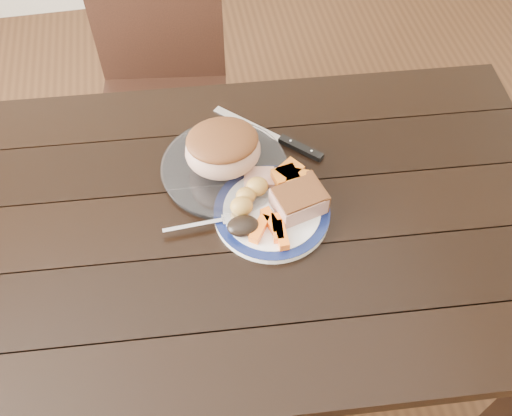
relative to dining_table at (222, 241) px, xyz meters
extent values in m
plane|color=#472B16|center=(0.00, 0.00, -0.66)|extent=(4.00, 4.00, 0.00)
cube|color=black|center=(0.00, 0.00, 0.07)|extent=(1.66, 1.01, 0.04)
cube|color=black|center=(0.74, 0.32, -0.30)|extent=(0.07, 0.07, 0.71)
cube|color=black|center=(-0.11, 0.65, -0.21)|extent=(0.47, 0.47, 0.04)
cube|color=black|center=(-0.08, 0.85, 0.04)|extent=(0.42, 0.09, 0.46)
cube|color=black|center=(0.09, 0.81, -0.44)|extent=(0.04, 0.04, 0.43)
cube|color=black|center=(0.05, 0.45, -0.44)|extent=(0.04, 0.04, 0.43)
cube|color=black|center=(-0.26, 0.85, -0.44)|extent=(0.04, 0.04, 0.43)
cube|color=black|center=(-0.31, 0.49, -0.44)|extent=(0.04, 0.04, 0.43)
cylinder|color=white|center=(0.12, -0.01, 0.10)|extent=(0.26, 0.26, 0.02)
torus|color=#0E1846|center=(0.12, -0.01, 0.11)|extent=(0.26, 0.26, 0.02)
cylinder|color=white|center=(0.03, 0.14, 0.10)|extent=(0.29, 0.29, 0.02)
cube|color=tan|center=(0.18, -0.01, 0.14)|extent=(0.12, 0.11, 0.05)
ellipsoid|color=gold|center=(0.09, 0.04, 0.13)|extent=(0.05, 0.05, 0.04)
ellipsoid|color=gold|center=(0.05, 0.00, 0.13)|extent=(0.05, 0.05, 0.04)
ellipsoid|color=gold|center=(0.07, 0.03, 0.13)|extent=(0.05, 0.04, 0.04)
cube|color=orange|center=(0.12, -0.09, 0.12)|extent=(0.02, 0.07, 0.02)
cube|color=orange|center=(0.08, -0.06, 0.12)|extent=(0.06, 0.07, 0.02)
cube|color=orange|center=(0.12, -0.07, 0.12)|extent=(0.03, 0.07, 0.02)
cube|color=orange|center=(0.11, -0.05, 0.12)|extent=(0.04, 0.07, 0.02)
cube|color=orange|center=(0.16, 0.06, 0.13)|extent=(0.06, 0.05, 0.04)
cube|color=orange|center=(0.19, 0.04, 0.13)|extent=(0.07, 0.06, 0.04)
cube|color=orange|center=(0.18, 0.07, 0.13)|extent=(0.07, 0.07, 0.04)
ellipsoid|color=black|center=(0.05, -0.05, 0.13)|extent=(0.07, 0.05, 0.03)
cube|color=silver|center=(-0.06, -0.02, 0.11)|extent=(0.14, 0.02, 0.00)
cube|color=silver|center=(0.03, -0.02, 0.11)|extent=(0.05, 0.03, 0.00)
ellipsoid|color=tan|center=(0.03, 0.14, 0.17)|extent=(0.18, 0.15, 0.12)
cube|color=tan|center=(0.11, 0.08, 0.12)|extent=(0.08, 0.07, 0.02)
cube|color=silver|center=(0.11, 0.28, 0.09)|extent=(0.16, 0.16, 0.00)
cube|color=black|center=(0.23, 0.17, 0.10)|extent=(0.10, 0.10, 0.01)
camera|label=1|loc=(-0.05, -0.74, 1.15)|focal=40.00mm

